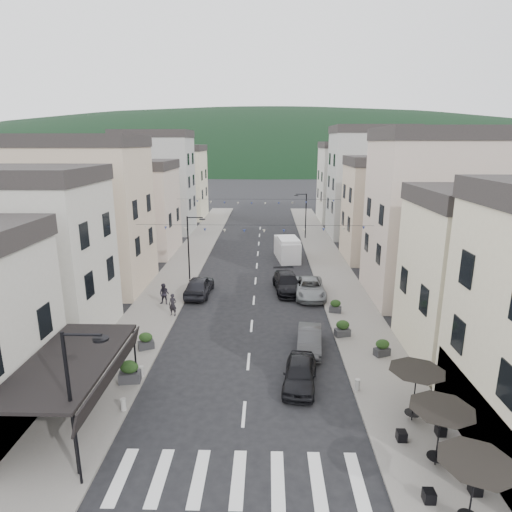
% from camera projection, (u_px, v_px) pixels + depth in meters
% --- Properties ---
extents(sidewalk_left, '(4.00, 76.00, 0.12)m').
position_uv_depth(sidewalk_left, '(187.00, 262.00, 45.41)').
color(sidewalk_left, slate).
rests_on(sidewalk_left, ground).
extents(sidewalk_right, '(4.00, 76.00, 0.12)m').
position_uv_depth(sidewalk_right, '(328.00, 263.00, 45.03)').
color(sidewalk_right, slate).
rests_on(sidewalk_right, ground).
extents(hill_backdrop, '(640.00, 360.00, 70.00)m').
position_uv_depth(hill_backdrop, '(266.00, 160.00, 304.11)').
color(hill_backdrop, black).
rests_on(hill_backdrop, ground).
extents(boutique_awning, '(3.77, 7.50, 3.28)m').
position_uv_depth(boutique_awning, '(75.00, 363.00, 18.54)').
color(boutique_awning, black).
rests_on(boutique_awning, ground).
extents(buildings_row_left, '(10.20, 54.16, 14.00)m').
position_uv_depth(buildings_row_left, '(134.00, 198.00, 49.58)').
color(buildings_row_left, '#B7B3A8').
rests_on(buildings_row_left, ground).
extents(buildings_row_right, '(10.20, 54.16, 14.50)m').
position_uv_depth(buildings_row_right, '(388.00, 198.00, 47.68)').
color(buildings_row_right, beige).
rests_on(buildings_row_right, ground).
extents(cafe_terrace, '(2.50, 8.10, 2.53)m').
position_uv_depth(cafe_terrace, '(441.00, 415.00, 16.23)').
color(cafe_terrace, black).
rests_on(cafe_terrace, ground).
extents(streetlamp_left_near, '(1.70, 0.56, 6.00)m').
position_uv_depth(streetlamp_left_near, '(77.00, 390.00, 15.45)').
color(streetlamp_left_near, black).
rests_on(streetlamp_left_near, ground).
extents(streetlamp_left_far, '(1.70, 0.56, 6.00)m').
position_uv_depth(streetlamp_left_far, '(191.00, 242.00, 38.64)').
color(streetlamp_left_far, black).
rests_on(streetlamp_left_far, ground).
extents(streetlamp_right_far, '(1.70, 0.56, 6.00)m').
position_uv_depth(streetlamp_right_far, '(304.00, 211.00, 55.73)').
color(streetlamp_right_far, black).
rests_on(streetlamp_right_far, ground).
extents(bollards, '(11.66, 10.26, 0.60)m').
position_uv_depth(bollards, '(243.00, 413.00, 19.53)').
color(bollards, gray).
rests_on(bollards, ground).
extents(bunting_near, '(19.00, 0.28, 0.62)m').
position_uv_depth(bunting_near, '(254.00, 229.00, 34.12)').
color(bunting_near, black).
rests_on(bunting_near, ground).
extents(bunting_far, '(19.00, 0.28, 0.62)m').
position_uv_depth(bunting_far, '(258.00, 202.00, 49.58)').
color(bunting_far, black).
rests_on(bunting_far, ground).
extents(parked_car_a, '(2.19, 4.30, 1.40)m').
position_uv_depth(parked_car_a, '(300.00, 373.00, 22.32)').
color(parked_car_a, black).
rests_on(parked_car_a, ground).
extents(parked_car_b, '(1.83, 4.21, 1.35)m').
position_uv_depth(parked_car_b, '(309.00, 340.00, 26.19)').
color(parked_car_b, '#353638').
rests_on(parked_car_b, ground).
extents(parked_car_c, '(2.44, 5.24, 1.45)m').
position_uv_depth(parked_car_c, '(310.00, 288.00, 35.35)').
color(parked_car_c, gray).
rests_on(parked_car_c, ground).
extents(parked_car_d, '(2.70, 5.47, 1.53)m').
position_uv_depth(parked_car_d, '(287.00, 283.00, 36.49)').
color(parked_car_d, black).
rests_on(parked_car_d, ground).
extents(parked_car_e, '(2.17, 4.91, 1.64)m').
position_uv_depth(parked_car_e, '(199.00, 286.00, 35.61)').
color(parked_car_e, black).
rests_on(parked_car_e, ground).
extents(delivery_van, '(2.77, 5.48, 2.52)m').
position_uv_depth(delivery_van, '(287.00, 248.00, 46.43)').
color(delivery_van, white).
rests_on(delivery_van, ground).
extents(pedestrian_a, '(0.67, 0.52, 1.65)m').
position_uv_depth(pedestrian_a, '(173.00, 305.00, 31.10)').
color(pedestrian_a, black).
rests_on(pedestrian_a, sidewalk_left).
extents(pedestrian_b, '(0.92, 0.77, 1.69)m').
position_uv_depth(pedestrian_b, '(164.00, 294.00, 33.22)').
color(pedestrian_b, black).
rests_on(pedestrian_b, sidewalk_left).
extents(planter_la, '(1.18, 0.76, 1.24)m').
position_uv_depth(planter_la, '(129.00, 372.00, 22.45)').
color(planter_la, '#2F2E31').
rests_on(planter_la, sidewalk_left).
extents(planter_lb, '(1.08, 0.87, 1.06)m').
position_uv_depth(planter_lb, '(146.00, 341.00, 26.12)').
color(planter_lb, '#2A2A2C').
rests_on(planter_lb, sidewalk_left).
extents(planter_ra, '(1.04, 0.81, 1.03)m').
position_uv_depth(planter_ra, '(382.00, 348.00, 25.29)').
color(planter_ra, '#28282B').
rests_on(planter_ra, sidewalk_right).
extents(planter_rb, '(1.09, 0.77, 1.10)m').
position_uv_depth(planter_rb, '(343.00, 328.00, 27.84)').
color(planter_rb, '#333336').
rests_on(planter_rb, sidewalk_right).
extents(planter_rc, '(0.98, 0.70, 0.99)m').
position_uv_depth(planter_rc, '(335.00, 306.00, 31.75)').
color(planter_rc, '#323235').
rests_on(planter_rc, sidewalk_right).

